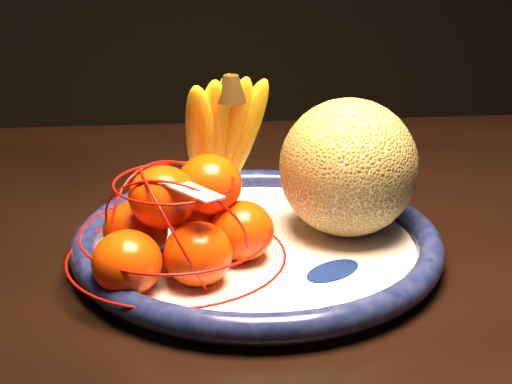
{
  "coord_description": "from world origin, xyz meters",
  "views": [
    {
      "loc": [
        0.07,
        -0.93,
        1.13
      ],
      "look_at": [
        0.17,
        -0.16,
        0.83
      ],
      "focal_mm": 55.0,
      "sensor_mm": 36.0,
      "label": 1
    }
  ],
  "objects": [
    {
      "name": "dining_table",
      "position": [
        0.1,
        -0.11,
        0.68
      ],
      "size": [
        1.55,
        0.97,
        0.76
      ],
      "rotation": [
        0.0,
        0.0,
        -0.04
      ],
      "color": "black",
      "rests_on": "ground"
    },
    {
      "name": "mandarin_bag",
      "position": [
        0.09,
        -0.21,
        0.82
      ],
      "size": [
        0.28,
        0.28,
        0.14
      ],
      "rotation": [
        0.0,
        0.0,
        0.33
      ],
      "color": "#EB3900",
      "rests_on": "fruit_bowl"
    },
    {
      "name": "cantaloupe",
      "position": [
        0.28,
        -0.16,
        0.85
      ],
      "size": [
        0.15,
        0.15,
        0.15
      ],
      "primitive_type": "sphere",
      "color": "olive",
      "rests_on": "fruit_bowl"
    },
    {
      "name": "price_tag",
      "position": [
        0.1,
        -0.25,
        0.87
      ],
      "size": [
        0.07,
        0.07,
        0.01
      ],
      "primitive_type": "cube",
      "rotation": [
        -0.14,
        0.1,
        -0.78
      ],
      "color": "white",
      "rests_on": "mandarin_bag"
    },
    {
      "name": "fruit_bowl",
      "position": [
        0.17,
        -0.17,
        0.77
      ],
      "size": [
        0.39,
        0.39,
        0.03
      ],
      "rotation": [
        0.0,
        0.0,
        -0.01
      ],
      "color": "white",
      "rests_on": "dining_table"
    },
    {
      "name": "banana_bunch",
      "position": [
        0.14,
        -0.1,
        0.87
      ],
      "size": [
        0.12,
        0.12,
        0.19
      ],
      "rotation": [
        0.0,
        0.0,
        0.28
      ],
      "color": "yellow",
      "rests_on": "fruit_bowl"
    }
  ]
}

